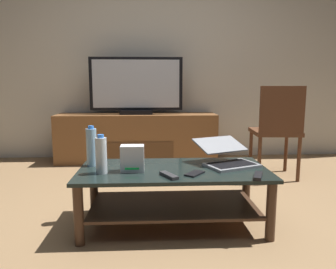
% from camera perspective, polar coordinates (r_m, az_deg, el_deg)
% --- Properties ---
extents(ground_plane, '(7.68, 7.68, 0.00)m').
position_cam_1_polar(ground_plane, '(2.25, 0.57, -16.00)').
color(ground_plane, olive).
extents(back_wall, '(6.40, 0.12, 2.80)m').
position_cam_1_polar(back_wall, '(4.26, -1.30, 15.07)').
color(back_wall, beige).
rests_on(back_wall, ground).
extents(coffee_table, '(1.25, 0.61, 0.39)m').
position_cam_1_polar(coffee_table, '(2.19, 0.96, -9.10)').
color(coffee_table, black).
rests_on(coffee_table, ground).
extents(media_cabinet, '(1.92, 0.44, 0.58)m').
position_cam_1_polar(media_cabinet, '(3.97, -5.48, -0.57)').
color(media_cabinet, brown).
rests_on(media_cabinet, ground).
extents(television, '(1.10, 0.20, 0.67)m').
position_cam_1_polar(television, '(3.90, -5.64, 8.35)').
color(television, black).
rests_on(television, media_cabinet).
extents(dining_chair, '(0.47, 0.47, 0.93)m').
position_cam_1_polar(dining_chair, '(3.37, 18.76, 1.29)').
color(dining_chair, '#59331E').
rests_on(dining_chair, ground).
extents(laptop, '(0.45, 0.47, 0.17)m').
position_cam_1_polar(laptop, '(2.28, 10.35, -3.85)').
color(laptop, gray).
rests_on(laptop, coffee_table).
extents(router_box, '(0.15, 0.10, 0.17)m').
position_cam_1_polar(router_box, '(2.08, -6.32, -4.21)').
color(router_box, silver).
rests_on(router_box, coffee_table).
extents(water_bottle_near, '(0.07, 0.07, 0.25)m').
position_cam_1_polar(water_bottle_near, '(2.06, -11.72, -3.60)').
color(water_bottle_near, silver).
rests_on(water_bottle_near, coffee_table).
extents(water_bottle_far, '(0.07, 0.07, 0.28)m').
position_cam_1_polar(water_bottle_far, '(2.25, -13.35, -2.15)').
color(water_bottle_far, '#99C6E5').
rests_on(water_bottle_far, coffee_table).
extents(cell_phone, '(0.14, 0.15, 0.01)m').
position_cam_1_polar(cell_phone, '(2.02, 4.72, -6.89)').
color(cell_phone, black).
rests_on(cell_phone, coffee_table).
extents(tv_remote, '(0.10, 0.16, 0.02)m').
position_cam_1_polar(tv_remote, '(2.02, 15.63, -7.05)').
color(tv_remote, black).
rests_on(tv_remote, coffee_table).
extents(soundbar_remote, '(0.11, 0.16, 0.02)m').
position_cam_1_polar(soundbar_remote, '(1.96, 0.15, -7.25)').
color(soundbar_remote, '#2D2D30').
rests_on(soundbar_remote, coffee_table).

